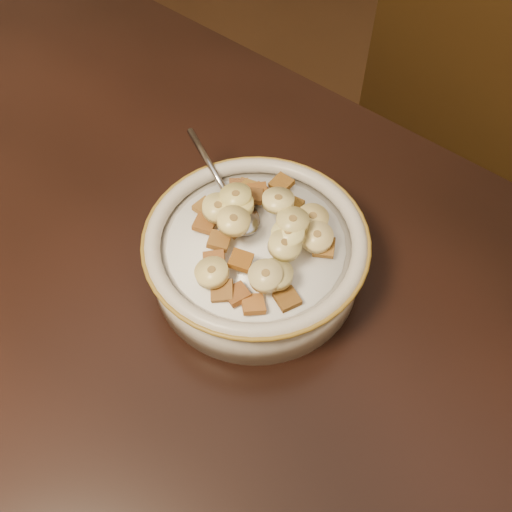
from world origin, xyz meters
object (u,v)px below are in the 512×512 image
Objects in this scene: table at (63,312)px; cereal_bowl at (256,259)px; chair at (377,239)px; spoon at (240,217)px.

cereal_bowl is (0.14, 0.15, 0.05)m from table.
spoon is at bearing -73.67° from chair.
chair is at bearing 91.11° from cereal_bowl.
chair is 4.06× the size of cereal_bowl.
spoon is (0.11, 0.17, 0.08)m from table.
chair is 0.51m from spoon.
spoon is at bearing 59.65° from table.
chair reaches higher than table.
table is 1.63× the size of chair.
cereal_bowl reaches higher than table.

